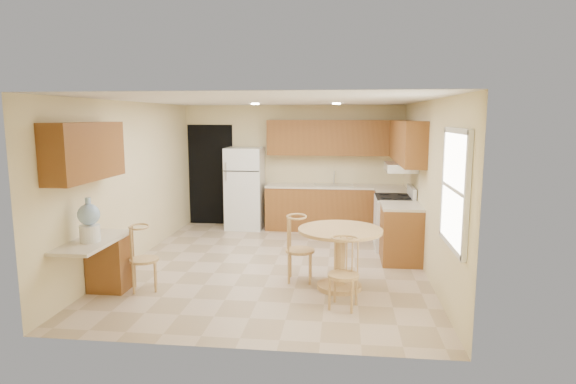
# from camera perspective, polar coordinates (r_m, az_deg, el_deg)

# --- Properties ---
(floor) EXTENTS (5.50, 5.50, 0.00)m
(floor) POSITION_cam_1_polar(r_m,az_deg,el_deg) (7.53, -1.60, -8.59)
(floor) COLOR tan
(floor) RESTS_ON ground
(ceiling) EXTENTS (4.50, 5.50, 0.02)m
(ceiling) POSITION_cam_1_polar(r_m,az_deg,el_deg) (7.19, -1.69, 10.78)
(ceiling) COLOR white
(ceiling) RESTS_ON wall_back
(wall_back) EXTENTS (4.50, 0.02, 2.50)m
(wall_back) POSITION_cam_1_polar(r_m,az_deg,el_deg) (9.97, 0.61, 3.06)
(wall_back) COLOR beige
(wall_back) RESTS_ON floor
(wall_front) EXTENTS (4.50, 0.02, 2.50)m
(wall_front) POSITION_cam_1_polar(r_m,az_deg,el_deg) (4.60, -6.53, -3.91)
(wall_front) COLOR beige
(wall_front) RESTS_ON floor
(wall_left) EXTENTS (0.02, 5.50, 2.50)m
(wall_left) POSITION_cam_1_polar(r_m,az_deg,el_deg) (7.90, -18.03, 1.08)
(wall_left) COLOR beige
(wall_left) RESTS_ON floor
(wall_right) EXTENTS (0.02, 5.50, 2.50)m
(wall_right) POSITION_cam_1_polar(r_m,az_deg,el_deg) (7.29, 16.15, 0.55)
(wall_right) COLOR beige
(wall_right) RESTS_ON floor
(doorway) EXTENTS (0.90, 0.02, 2.10)m
(doorway) POSITION_cam_1_polar(r_m,az_deg,el_deg) (10.30, -9.13, 2.02)
(doorway) COLOR black
(doorway) RESTS_ON floor
(base_cab_back) EXTENTS (2.75, 0.60, 0.87)m
(base_cab_back) POSITION_cam_1_polar(r_m,az_deg,el_deg) (9.74, 5.55, -1.97)
(base_cab_back) COLOR brown
(base_cab_back) RESTS_ON floor
(counter_back) EXTENTS (2.75, 0.63, 0.04)m
(counter_back) POSITION_cam_1_polar(r_m,az_deg,el_deg) (9.66, 5.59, 0.68)
(counter_back) COLOR beige
(counter_back) RESTS_ON base_cab_back
(base_cab_right_a) EXTENTS (0.60, 0.59, 0.87)m
(base_cab_right_a) POSITION_cam_1_polar(r_m,az_deg,el_deg) (9.20, 12.19, -2.77)
(base_cab_right_a) COLOR brown
(base_cab_right_a) RESTS_ON floor
(counter_right_a) EXTENTS (0.63, 0.59, 0.04)m
(counter_right_a) POSITION_cam_1_polar(r_m,az_deg,el_deg) (9.12, 12.29, 0.03)
(counter_right_a) COLOR beige
(counter_right_a) RESTS_ON base_cab_right_a
(base_cab_right_b) EXTENTS (0.60, 0.80, 0.87)m
(base_cab_right_b) POSITION_cam_1_polar(r_m,az_deg,el_deg) (7.79, 13.22, -4.92)
(base_cab_right_b) COLOR brown
(base_cab_right_b) RESTS_ON floor
(counter_right_b) EXTENTS (0.63, 0.80, 0.04)m
(counter_right_b) POSITION_cam_1_polar(r_m,az_deg,el_deg) (7.69, 13.34, -1.63)
(counter_right_b) COLOR beige
(counter_right_b) RESTS_ON base_cab_right_b
(upper_cab_back) EXTENTS (2.75, 0.33, 0.70)m
(upper_cab_back) POSITION_cam_1_polar(r_m,az_deg,el_deg) (9.71, 5.69, 6.41)
(upper_cab_back) COLOR brown
(upper_cab_back) RESTS_ON wall_back
(upper_cab_right) EXTENTS (0.33, 2.42, 0.70)m
(upper_cab_right) POSITION_cam_1_polar(r_m,az_deg,el_deg) (8.40, 13.86, 5.82)
(upper_cab_right) COLOR brown
(upper_cab_right) RESTS_ON wall_right
(upper_cab_left) EXTENTS (0.33, 1.40, 0.70)m
(upper_cab_left) POSITION_cam_1_polar(r_m,az_deg,el_deg) (6.34, -22.91, 4.46)
(upper_cab_left) COLOR brown
(upper_cab_left) RESTS_ON wall_left
(sink) EXTENTS (0.78, 0.44, 0.01)m
(sink) POSITION_cam_1_polar(r_m,az_deg,el_deg) (9.66, 5.44, 0.82)
(sink) COLOR silver
(sink) RESTS_ON counter_back
(range_hood) EXTENTS (0.50, 0.76, 0.14)m
(range_hood) POSITION_cam_1_polar(r_m,az_deg,el_deg) (8.39, 13.20, 2.89)
(range_hood) COLOR silver
(range_hood) RESTS_ON upper_cab_right
(desk_pedestal) EXTENTS (0.48, 0.42, 0.72)m
(desk_pedestal) POSITION_cam_1_polar(r_m,az_deg,el_deg) (6.81, -20.36, -7.92)
(desk_pedestal) COLOR brown
(desk_pedestal) RESTS_ON floor
(desk_top) EXTENTS (0.50, 1.20, 0.04)m
(desk_top) POSITION_cam_1_polar(r_m,az_deg,el_deg) (6.38, -22.08, -5.49)
(desk_top) COLOR beige
(desk_top) RESTS_ON desk_pedestal
(window) EXTENTS (0.06, 1.12, 1.30)m
(window) POSITION_cam_1_polar(r_m,az_deg,el_deg) (5.45, 19.22, 0.34)
(window) COLOR white
(window) RESTS_ON wall_right
(can_light_a) EXTENTS (0.14, 0.14, 0.02)m
(can_light_a) POSITION_cam_1_polar(r_m,az_deg,el_deg) (8.45, -3.92, 10.38)
(can_light_a) COLOR white
(can_light_a) RESTS_ON ceiling
(can_light_b) EXTENTS (0.14, 0.14, 0.02)m
(can_light_b) POSITION_cam_1_polar(r_m,az_deg,el_deg) (8.32, 5.77, 10.38)
(can_light_b) COLOR white
(can_light_b) RESTS_ON ceiling
(refrigerator) EXTENTS (0.73, 0.71, 1.65)m
(refrigerator) POSITION_cam_1_polar(r_m,az_deg,el_deg) (9.82, -5.13, 0.44)
(refrigerator) COLOR white
(refrigerator) RESTS_ON floor
(stove) EXTENTS (0.65, 0.76, 1.09)m
(stove) POSITION_cam_1_polar(r_m,az_deg,el_deg) (8.53, 12.47, -3.46)
(stove) COLOR white
(stove) RESTS_ON floor
(dining_table) EXTENTS (1.10, 1.10, 0.82)m
(dining_table) POSITION_cam_1_polar(r_m,az_deg,el_deg) (6.41, 6.17, -6.80)
(dining_table) COLOR tan
(dining_table) RESTS_ON floor
(chair_table_a) EXTENTS (0.40, 0.52, 0.91)m
(chair_table_a) POSITION_cam_1_polar(r_m,az_deg,el_deg) (6.59, 1.37, -6.12)
(chair_table_a) COLOR tan
(chair_table_a) RESTS_ON floor
(chair_table_b) EXTENTS (0.37, 0.39, 0.85)m
(chair_table_b) POSITION_cam_1_polar(r_m,az_deg,el_deg) (5.72, 6.61, -8.96)
(chair_table_b) COLOR tan
(chair_table_b) RESTS_ON floor
(chair_desk) EXTENTS (0.38, 0.49, 0.86)m
(chair_desk) POSITION_cam_1_polar(r_m,az_deg,el_deg) (6.55, -17.02, -6.94)
(chair_desk) COLOR tan
(chair_desk) RESTS_ON floor
(water_crock) EXTENTS (0.26, 0.26, 0.54)m
(water_crock) POSITION_cam_1_polar(r_m,az_deg,el_deg) (6.27, -22.50, -3.29)
(water_crock) COLOR white
(water_crock) RESTS_ON desk_top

